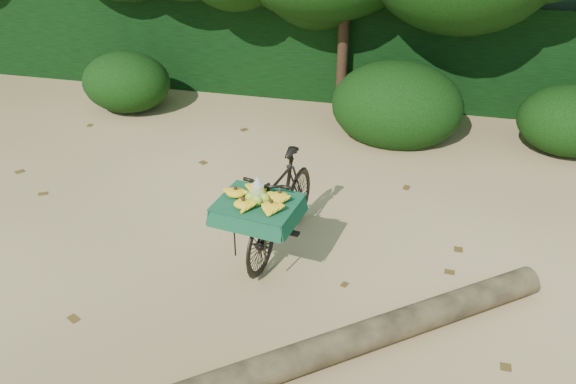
# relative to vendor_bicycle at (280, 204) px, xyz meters

# --- Properties ---
(ground) EXTENTS (80.00, 80.00, 0.00)m
(ground) POSITION_rel_vendor_bicycle_xyz_m (-0.50, -0.96, -0.56)
(ground) COLOR tan
(ground) RESTS_ON ground
(vendor_bicycle) EXTENTS (0.92, 1.91, 1.10)m
(vendor_bicycle) POSITION_rel_vendor_bicycle_xyz_m (0.00, 0.00, 0.00)
(vendor_bicycle) COLOR black
(vendor_bicycle) RESTS_ON ground
(fallen_log) EXTENTS (3.22, 2.62, 0.28)m
(fallen_log) POSITION_rel_vendor_bicycle_xyz_m (1.13, -1.37, -0.42)
(fallen_log) COLOR brown
(fallen_log) RESTS_ON ground
(hedge_backdrop) EXTENTS (26.00, 1.80, 1.80)m
(hedge_backdrop) POSITION_rel_vendor_bicycle_xyz_m (-0.50, 5.34, 0.34)
(hedge_backdrop) COLOR black
(hedge_backdrop) RESTS_ON ground
(bush_clumps) EXTENTS (8.80, 1.70, 0.90)m
(bush_clumps) POSITION_rel_vendor_bicycle_xyz_m (0.00, 3.34, -0.11)
(bush_clumps) COLOR black
(bush_clumps) RESTS_ON ground
(leaf_litter) EXTENTS (7.00, 7.30, 0.01)m
(leaf_litter) POSITION_rel_vendor_bicycle_xyz_m (-0.50, -0.31, -0.56)
(leaf_litter) COLOR #4D3614
(leaf_litter) RESTS_ON ground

